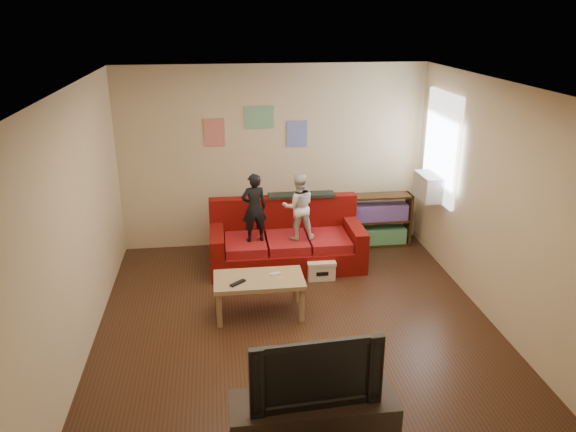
{
  "coord_description": "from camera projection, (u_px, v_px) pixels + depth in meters",
  "views": [
    {
      "loc": [
        -0.81,
        -5.53,
        3.4
      ],
      "look_at": [
        0.0,
        0.8,
        1.05
      ],
      "focal_mm": 35.0,
      "sensor_mm": 36.0,
      "label": 1
    }
  ],
  "objects": [
    {
      "name": "child_a",
      "position": [
        254.0,
        208.0,
        7.49
      ],
      "size": [
        0.38,
        0.28,
        0.95
      ],
      "primitive_type": "imported",
      "rotation": [
        0.0,
        0.0,
        3.3
      ],
      "color": "black",
      "rests_on": "sofa"
    },
    {
      "name": "child_b",
      "position": [
        299.0,
        207.0,
        7.56
      ],
      "size": [
        0.46,
        0.36,
        0.92
      ],
      "primitive_type": "imported",
      "rotation": [
        0.0,
        0.0,
        3.17
      ],
      "color": "silver",
      "rests_on": "sofa"
    },
    {
      "name": "sofa",
      "position": [
        286.0,
        243.0,
        7.91
      ],
      "size": [
        2.12,
        0.97,
        0.93
      ],
      "color": "maroon",
      "rests_on": "ground"
    },
    {
      "name": "remote",
      "position": [
        238.0,
        283.0,
        6.37
      ],
      "size": [
        0.19,
        0.17,
        0.02
      ],
      "primitive_type": "cube",
      "rotation": [
        0.0,
        0.0,
        0.71
      ],
      "color": "black",
      "rests_on": "coffee_table"
    },
    {
      "name": "file_box",
      "position": [
        321.0,
        268.0,
        7.54
      ],
      "size": [
        0.38,
        0.29,
        0.26
      ],
      "color": "#F7DFCA",
      "rests_on": "ground"
    },
    {
      "name": "artwork_left",
      "position": [
        214.0,
        132.0,
        8.02
      ],
      "size": [
        0.3,
        0.01,
        0.4
      ],
      "primitive_type": "cube",
      "color": "#D87266",
      "rests_on": "room_shell"
    },
    {
      "name": "television",
      "position": [
        314.0,
        368.0,
        4.33
      ],
      "size": [
        1.04,
        0.21,
        0.6
      ],
      "primitive_type": "imported",
      "rotation": [
        0.0,
        0.0,
        0.07
      ],
      "color": "black",
      "rests_on": "tv_stand"
    },
    {
      "name": "tissue",
      "position": [
        318.0,
        277.0,
        7.48
      ],
      "size": [
        0.1,
        0.1,
        0.1
      ],
      "primitive_type": "sphere",
      "rotation": [
        0.0,
        0.0,
        -0.06
      ],
      "color": "white",
      "rests_on": "ground"
    },
    {
      "name": "game_controller",
      "position": [
        275.0,
        274.0,
        6.58
      ],
      "size": [
        0.13,
        0.06,
        0.03
      ],
      "primitive_type": "cube",
      "rotation": [
        0.0,
        0.0,
        0.17
      ],
      "color": "white",
      "rests_on": "coffee_table"
    },
    {
      "name": "ac_unit",
      "position": [
        429.0,
        187.0,
        7.83
      ],
      "size": [
        0.28,
        0.55,
        0.35
      ],
      "primitive_type": "cube",
      "color": "#B7B2A3",
      "rests_on": "window"
    },
    {
      "name": "artwork_center",
      "position": [
        259.0,
        117.0,
        8.03
      ],
      "size": [
        0.42,
        0.01,
        0.32
      ],
      "primitive_type": "cube",
      "color": "#72B27F",
      "rests_on": "room_shell"
    },
    {
      "name": "room_shell",
      "position": [
        298.0,
        215.0,
        5.95
      ],
      "size": [
        4.52,
        5.02,
        2.72
      ],
      "color": "#3D2314",
      "rests_on": "ground"
    },
    {
      "name": "tv_stand",
      "position": [
        313.0,
        425.0,
        4.52
      ],
      "size": [
        1.34,
        0.46,
        0.5
      ],
      "primitive_type": "cube",
      "rotation": [
        0.0,
        0.0,
        0.01
      ],
      "color": "#32271F",
      "rests_on": "ground"
    },
    {
      "name": "window",
      "position": [
        441.0,
        147.0,
        7.65
      ],
      "size": [
        0.04,
        1.08,
        1.48
      ],
      "primitive_type": "cube",
      "color": "white",
      "rests_on": "room_shell"
    },
    {
      "name": "bookshelf",
      "position": [
        377.0,
        223.0,
        8.53
      ],
      "size": [
        1.0,
        0.3,
        0.8
      ],
      "color": "#3A2410",
      "rests_on": "ground"
    },
    {
      "name": "coffee_table",
      "position": [
        259.0,
        283.0,
        6.54
      ],
      "size": [
        1.05,
        0.58,
        0.47
      ],
      "color": "tan",
      "rests_on": "ground"
    },
    {
      "name": "artwork_right",
      "position": [
        297.0,
        134.0,
        8.19
      ],
      "size": [
        0.3,
        0.01,
        0.38
      ],
      "primitive_type": "cube",
      "color": "#727FCC",
      "rests_on": "room_shell"
    }
  ]
}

